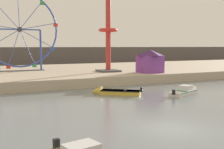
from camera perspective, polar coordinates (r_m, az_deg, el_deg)
The scene contains 8 objects.
ground_plane at distance 16.63m, azimuth 11.87°, elevation -10.60°, with size 240.00×240.00×0.00m, color slate.
quay_promenade at distance 43.25m, azimuth -12.36°, elevation 0.16°, with size 110.00×25.56×1.10m, color #B7A88E.
distant_town_skyline at distance 70.71m, azimuth -17.60°, elevation 3.47°, with size 140.00×3.00×4.40m, color #564C47.
motorboat_mustard_yellow at distance 27.51m, azimuth -0.03°, elevation -3.50°, with size 4.51×3.84×1.12m.
motorboat_white_red_stripe at distance 28.88m, azimuth 14.92°, elevation -3.20°, with size 4.73×2.97×1.26m.
ferris_wheel_blue_frame at distance 42.74m, azimuth -18.06°, elevation 8.31°, with size 10.97×1.20×11.29m.
drop_tower_red_tower at distance 39.48m, azimuth -0.77°, elevation 8.41°, with size 2.80×2.80×12.81m.
carnival_booth_purple_stall at distance 38.30m, azimuth 7.62°, elevation 2.78°, with size 3.21×2.96×3.08m.
Camera 1 is at (-9.76, -12.64, 4.64)m, focal length 45.54 mm.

